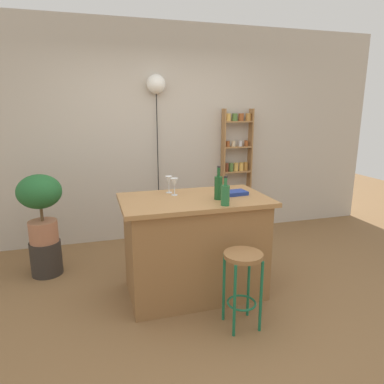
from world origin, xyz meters
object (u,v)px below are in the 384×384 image
cookbook (235,193)px  wine_glass_left (169,181)px  bar_stool (243,273)px  plant_stool (46,258)px  pendant_globe_light (156,86)px  bottle_vinegar (225,195)px  bottle_sauce_amber (218,187)px  potted_plant (40,201)px  wine_glass_center (174,183)px  spice_shelf (236,169)px

cookbook → wine_glass_left: bearing=152.3°
bar_stool → plant_stool: 2.18m
wine_glass_left → cookbook: wine_glass_left is taller
wine_glass_left → cookbook: size_ratio=0.78×
wine_glass_left → pendant_globe_light: size_ratio=0.08×
wine_glass_left → bottle_vinegar: bearing=-58.2°
bar_stool → bottle_sauce_amber: bottle_sauce_amber is taller
potted_plant → cookbook: size_ratio=3.44×
bottle_vinegar → bottle_sauce_amber: bearing=85.8°
bottle_sauce_amber → pendant_globe_light: (-0.23, 1.65, 0.96)m
wine_glass_left → pendant_globe_light: (0.14, 1.28, 0.95)m
bar_stool → wine_glass_center: size_ratio=3.88×
bar_stool → plant_stool: bar_stool is taller
spice_shelf → plant_stool: 2.69m
plant_stool → bottle_sauce_amber: (1.60, -0.91, 0.87)m
bottle_vinegar → plant_stool: bearing=145.0°
potted_plant → bottle_sauce_amber: bearing=-29.6°
bottle_vinegar → wine_glass_center: bottle_vinegar is taller
bar_stool → plant_stool: (-1.62, 1.43, -0.29)m
plant_stool → pendant_globe_light: size_ratio=0.17×
bar_stool → spice_shelf: size_ratio=0.37×
wine_glass_center → wine_glass_left: bearing=104.4°
spice_shelf → cookbook: 1.65m
plant_stool → spice_shelf: bearing=16.0°
cookbook → pendant_globe_light: 1.91m
potted_plant → pendant_globe_light: 1.97m
bottle_vinegar → wine_glass_left: (-0.35, 0.57, 0.02)m
bottle_vinegar → wine_glass_center: bearing=125.3°
bottle_vinegar → bottle_sauce_amber: 0.21m
spice_shelf → cookbook: bearing=-113.9°
potted_plant → wine_glass_center: (1.26, -0.65, 0.25)m
spice_shelf → plant_stool: spice_shelf is taller
spice_shelf → pendant_globe_light: 1.57m
pendant_globe_light → bottle_vinegar: bearing=-83.4°
bottle_sauce_amber → wine_glass_center: bearing=143.0°
bottle_vinegar → pendant_globe_light: 2.11m
bar_stool → potted_plant: 2.19m
spice_shelf → cookbook: spice_shelf is taller
wine_glass_left → wine_glass_center: bearing=-75.6°
plant_stool → wine_glass_center: size_ratio=2.23×
potted_plant → pendant_globe_light: pendant_globe_light is taller
wine_glass_center → potted_plant: bearing=152.7°
bottle_sauce_amber → cookbook: 0.26m
pendant_globe_light → potted_plant: bearing=-151.7°
bottle_vinegar → bottle_sauce_amber: bottle_sauce_amber is taller
cookbook → bottle_sauce_amber: bearing=-156.2°
bottle_sauce_amber → cookbook: bottle_sauce_amber is taller
spice_shelf → wine_glass_center: spice_shelf is taller
plant_stool → bottle_vinegar: size_ratio=1.46×
potted_plant → wine_glass_left: 1.37m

